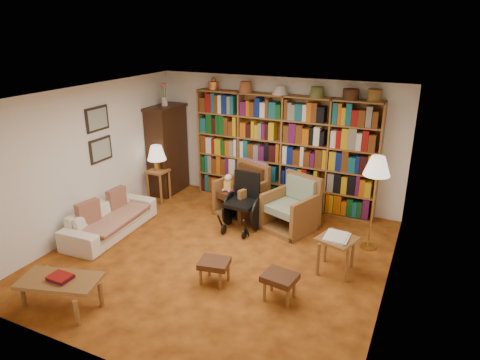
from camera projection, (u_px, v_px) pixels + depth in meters
The scene contains 23 objects.
floor at pixel (219, 255), 6.76m from camera, with size 5.00×5.00×0.00m, color #BB631C.
ceiling at pixel (215, 96), 5.89m from camera, with size 5.00×5.00×0.00m, color silver.
wall_back at pixel (276, 141), 8.45m from camera, with size 5.00×5.00×0.00m, color white.
wall_front at pixel (98, 261), 4.20m from camera, with size 5.00×5.00×0.00m, color white.
wall_left at pixel (88, 160), 7.32m from camera, with size 5.00×5.00×0.00m, color white.
wall_right at pixel (394, 211), 5.33m from camera, with size 5.00×5.00×0.00m, color white.
bookshelf at pixel (283, 148), 8.25m from camera, with size 3.60×0.30×2.42m.
curio_cabinet at pixel (167, 149), 9.02m from camera, with size 0.50×0.95×2.40m.
framed_pictures at pixel (99, 134), 7.43m from camera, with size 0.03×0.52×0.97m.
sofa at pixel (110, 219), 7.38m from camera, with size 0.71×1.82×0.53m, color white.
sofa_throw at pixel (112, 218), 7.35m from camera, with size 0.72×1.34×0.04m, color beige.
cushion_left at pixel (117, 201), 7.67m from camera, with size 0.12×0.39×0.39m, color maroon.
cushion_right at pixel (89, 216), 7.07m from camera, with size 0.13×0.41×0.41m, color maroon.
side_table_lamp at pixel (158, 179), 8.70m from camera, with size 0.40×0.40×0.65m.
table_lamp at pixel (157, 154), 8.51m from camera, with size 0.38×0.38×0.52m.
armchair_leather at pixel (243, 193), 8.16m from camera, with size 1.03×1.03×0.98m.
armchair_sage at pixel (292, 208), 7.56m from camera, with size 1.03×1.03×0.95m.
wheelchair at pixel (244, 203), 7.54m from camera, with size 0.58×0.81×1.01m.
floor_lamp at pixel (377, 170), 6.52m from camera, with size 0.41×0.41×1.56m.
side_table_papers at pixel (337, 243), 6.16m from camera, with size 0.61×0.61×0.58m.
footstool_a at pixel (214, 265), 5.96m from camera, with size 0.47×0.42×0.35m.
footstool_b at pixel (280, 279), 5.60m from camera, with size 0.47×0.42×0.36m.
coffee_table at pixel (60, 282), 5.43m from camera, with size 1.11×0.77×0.46m.
Camera 1 is at (2.82, -5.22, 3.46)m, focal length 32.00 mm.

